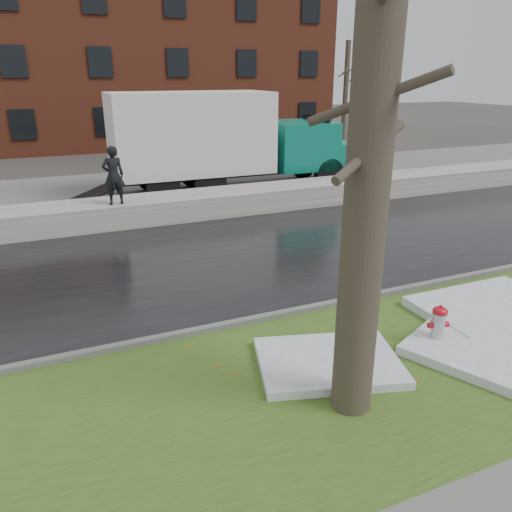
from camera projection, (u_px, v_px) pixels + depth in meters
name	position (u px, v px, depth m)	size (l,w,h in m)	color
ground	(318.00, 339.00, 8.82)	(120.00, 120.00, 0.00)	#47423D
verge	(359.00, 375.00, 7.74)	(60.00, 4.50, 0.04)	#334C19
road	(229.00, 258.00, 12.69)	(60.00, 7.00, 0.03)	black
parking_lot	(154.00, 190.00, 20.00)	(60.00, 9.00, 0.03)	slate
curb	(292.00, 313.00, 9.65)	(60.00, 0.15, 0.14)	slate
snowbank	(183.00, 206.00, 16.18)	(60.00, 1.60, 0.75)	beige
brick_building	(122.00, 64.00, 33.66)	(26.00, 12.00, 10.00)	brown
bg_tree_right	(346.00, 90.00, 34.32)	(1.40, 1.62, 6.50)	brown
fire_hydrant	(438.00, 324.00, 8.43)	(0.38, 0.35, 0.76)	#AEB2B7
tree	(369.00, 158.00, 5.84)	(1.35, 1.54, 6.87)	brown
box_truck	(222.00, 140.00, 19.29)	(11.39, 2.86, 3.80)	black
worker	(113.00, 175.00, 14.60)	(0.63, 0.41, 1.72)	black
snow_patch_near	(485.00, 341.00, 8.53)	(2.60, 2.00, 0.16)	white
snow_patch_far	(329.00, 362.00, 7.93)	(2.20, 1.60, 0.14)	white
snow_patch_side	(489.00, 307.00, 9.76)	(2.80, 1.80, 0.18)	white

